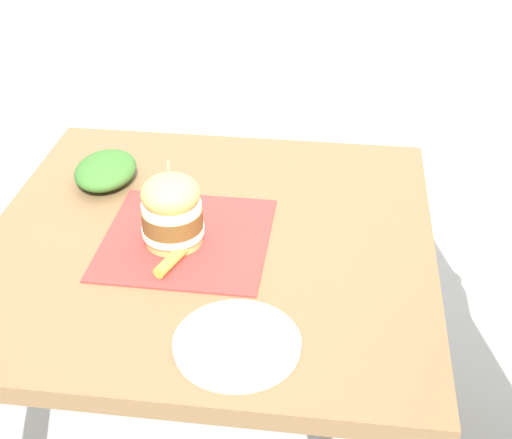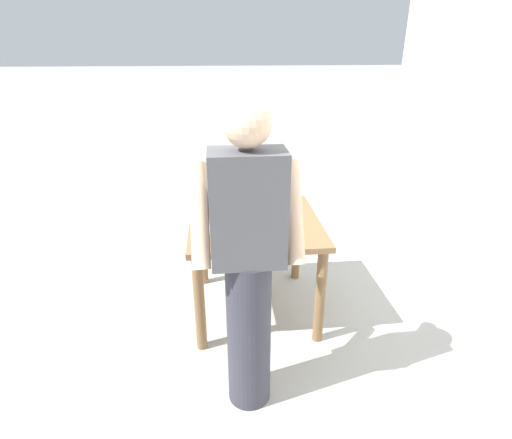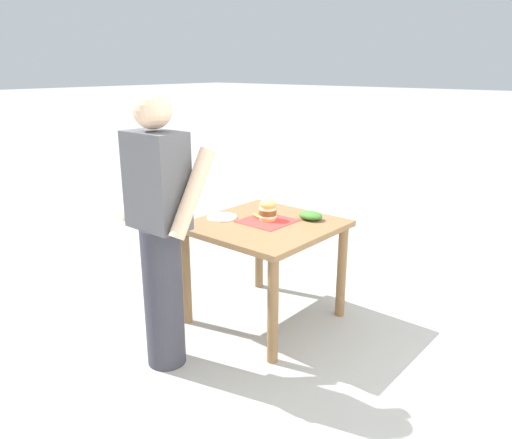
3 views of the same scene
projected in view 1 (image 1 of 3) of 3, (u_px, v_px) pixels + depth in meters
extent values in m
cube|color=brown|center=(209.00, 244.00, 1.50)|extent=(0.92, 0.94, 0.04)
cylinder|color=brown|center=(101.00, 259.00, 2.08)|extent=(0.07, 0.07, 0.71)
cylinder|color=brown|center=(383.00, 281.00, 2.00)|extent=(0.07, 0.07, 0.71)
cube|color=red|center=(186.00, 238.00, 1.48)|extent=(0.34, 0.34, 0.00)
cylinder|color=#E5B25B|center=(174.00, 237.00, 1.47)|extent=(0.12, 0.12, 0.02)
cylinder|color=silver|center=(173.00, 229.00, 1.46)|extent=(0.13, 0.13, 0.02)
cylinder|color=brown|center=(172.00, 218.00, 1.44)|extent=(0.12, 0.12, 0.04)
cylinder|color=silver|center=(171.00, 207.00, 1.43)|extent=(0.12, 0.12, 0.02)
ellipsoid|color=#E5B25B|center=(170.00, 194.00, 1.41)|extent=(0.12, 0.12, 0.08)
cylinder|color=#D1B77F|center=(169.00, 173.00, 1.38)|extent=(0.00, 0.00, 0.05)
cylinder|color=#8EA83D|center=(171.00, 261.00, 1.39)|extent=(0.09, 0.05, 0.02)
cylinder|color=white|center=(237.00, 344.00, 1.21)|extent=(0.22, 0.22, 0.01)
cylinder|color=silver|center=(238.00, 333.00, 1.22)|extent=(0.04, 0.17, 0.01)
cylinder|color=silver|center=(235.00, 345.00, 1.20)|extent=(0.03, 0.17, 0.01)
ellipsoid|color=#386B28|center=(106.00, 170.00, 1.66)|extent=(0.18, 0.14, 0.06)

